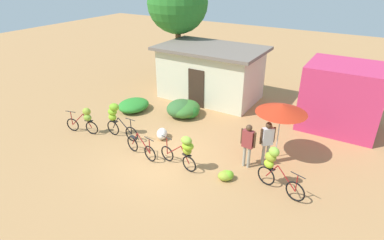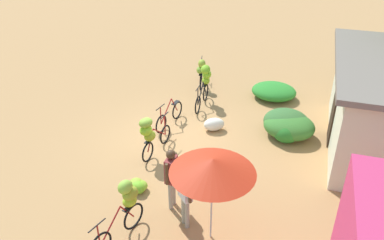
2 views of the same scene
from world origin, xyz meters
The scene contains 15 objects.
ground_plane centered at (0.00, 0.00, 0.00)m, with size 60.00×60.00×0.00m, color #B07F4E.
hedge_bush_front_left centered at (-3.99, 2.87, 0.28)m, with size 1.45×1.69×0.56m, color #2D842C.
hedge_bush_front_right centered at (-1.57, 3.55, 0.40)m, with size 1.31×1.49×0.81m, color #376731.
hedge_bush_mid centered at (-1.38, 3.66, 0.38)m, with size 1.39×1.65×0.75m, color #3A782F.
hedge_bush_by_door centered at (-1.08, 3.61, 0.33)m, with size 0.90×0.88×0.66m, color #277427.
market_umbrella centered at (3.59, 2.34, 2.06)m, with size 1.87×1.87×2.23m.
bicycle_leftmost centered at (-4.15, -0.09, 0.70)m, with size 1.57×0.50×1.22m.
bicycle_near_pile centered at (-2.81, 0.43, 0.92)m, with size 1.72×0.42×1.51m.
bicycle_center_loaded centered at (-0.90, -0.29, 0.35)m, with size 1.67×0.39×0.97m.
bicycle_by_shop centered at (1.03, -0.19, 0.87)m, with size 1.69×0.54×1.40m.
bicycle_rightmost centered at (4.06, 0.44, 0.87)m, with size 1.71×0.68×1.52m.
banana_pile_on_ground centered at (2.58, 0.05, 0.16)m, with size 0.65×0.69×0.33m.
produce_sack centered at (-1.03, 1.25, 0.22)m, with size 0.70×0.44×0.44m, color silver.
person_vendor centered at (3.39, 1.66, 1.07)m, with size 0.44×0.43×1.73m.
person_bystander centered at (2.86, 1.13, 1.06)m, with size 0.58×0.23×1.73m.
Camera 2 is at (10.18, 3.88, 7.16)m, focal length 37.65 mm.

